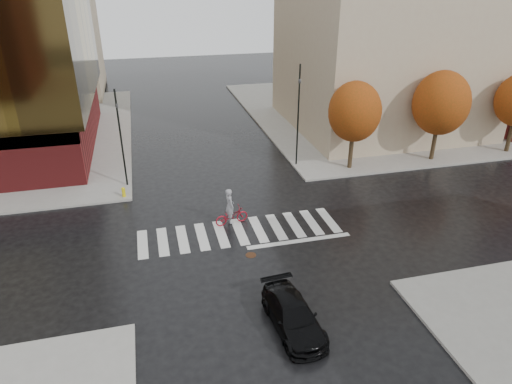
{
  "coord_description": "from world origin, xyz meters",
  "views": [
    {
      "loc": [
        -4.65,
        -21.67,
        13.69
      ],
      "look_at": [
        1.18,
        1.36,
        2.0
      ],
      "focal_mm": 32.0,
      "sensor_mm": 36.0,
      "label": 1
    }
  ],
  "objects_px": {
    "cyclist": "(231,212)",
    "traffic_light_ne": "(298,109)",
    "traffic_light_nw": "(120,133)",
    "sedan": "(293,315)",
    "fire_hydrant": "(124,191)"
  },
  "relations": [
    {
      "from": "cyclist",
      "to": "fire_hydrant",
      "type": "xyz_separation_m",
      "value": [
        -6.19,
        4.97,
        -0.26
      ]
    },
    {
      "from": "sedan",
      "to": "traffic_light_nw",
      "type": "relative_size",
      "value": 0.64
    },
    {
      "from": "sedan",
      "to": "traffic_light_ne",
      "type": "distance_m",
      "value": 18.07
    },
    {
      "from": "sedan",
      "to": "fire_hydrant",
      "type": "relative_size",
      "value": 6.38
    },
    {
      "from": "fire_hydrant",
      "to": "traffic_light_nw",
      "type": "bearing_deg",
      "value": 83.78
    },
    {
      "from": "cyclist",
      "to": "traffic_light_ne",
      "type": "xyz_separation_m",
      "value": [
        6.61,
        7.47,
        3.7
      ]
    },
    {
      "from": "cyclist",
      "to": "traffic_light_nw",
      "type": "bearing_deg",
      "value": 30.53
    },
    {
      "from": "traffic_light_nw",
      "to": "fire_hydrant",
      "type": "height_order",
      "value": "traffic_light_nw"
    },
    {
      "from": "traffic_light_nw",
      "to": "sedan",
      "type": "bearing_deg",
      "value": 25.37
    },
    {
      "from": "cyclist",
      "to": "sedan",
      "type": "bearing_deg",
      "value": 174.16
    },
    {
      "from": "sedan",
      "to": "cyclist",
      "type": "xyz_separation_m",
      "value": [
        -0.81,
        9.2,
        0.16
      ]
    },
    {
      "from": "sedan",
      "to": "traffic_light_ne",
      "type": "bearing_deg",
      "value": 66.59
    },
    {
      "from": "traffic_light_nw",
      "to": "traffic_light_ne",
      "type": "height_order",
      "value": "traffic_light_ne"
    },
    {
      "from": "sedan",
      "to": "traffic_light_ne",
      "type": "relative_size",
      "value": 0.57
    },
    {
      "from": "cyclist",
      "to": "traffic_light_ne",
      "type": "distance_m",
      "value": 10.64
    }
  ]
}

